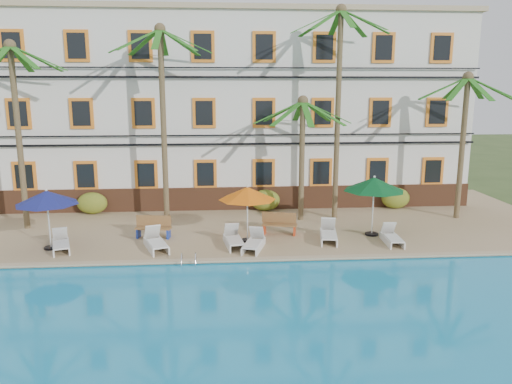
{
  "coord_description": "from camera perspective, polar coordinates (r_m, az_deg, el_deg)",
  "views": [
    {
      "loc": [
        -0.81,
        -18.36,
        6.49
      ],
      "look_at": [
        0.8,
        3.0,
        2.0
      ],
      "focal_mm": 35.0,
      "sensor_mm": 36.0,
      "label": 1
    }
  ],
  "objects": [
    {
      "name": "ground",
      "position": [
        19.49,
        -1.7,
        -7.62
      ],
      "size": [
        100.0,
        100.0,
        0.0
      ],
      "primitive_type": "plane",
      "color": "#384C23",
      "rests_on": "ground"
    },
    {
      "name": "lounger_a",
      "position": [
        21.05,
        -21.41,
        -5.5
      ],
      "size": [
        1.11,
        1.82,
        0.81
      ],
      "color": "silver",
      "rests_on": "pool_deck"
    },
    {
      "name": "umbrella_green",
      "position": [
        21.68,
        13.34,
        0.84
      ],
      "size": [
        2.6,
        2.6,
        2.6
      ],
      "color": "black",
      "rests_on": "pool_deck"
    },
    {
      "name": "bench_right",
      "position": [
        21.7,
        2.74,
        -3.6
      ],
      "size": [
        1.57,
        0.79,
        0.93
      ],
      "color": "olive",
      "rests_on": "pool_deck"
    },
    {
      "name": "lounger_c",
      "position": [
        20.13,
        -2.57,
        -5.42
      ],
      "size": [
        0.86,
        1.84,
        0.84
      ],
      "color": "silver",
      "rests_on": "pool_deck"
    },
    {
      "name": "bench_left",
      "position": [
        21.61,
        -11.6,
        -3.9
      ],
      "size": [
        1.55,
        0.7,
        0.93
      ],
      "color": "olive",
      "rests_on": "pool_deck"
    },
    {
      "name": "palm_c",
      "position": [
        23.51,
        5.3,
        6.13
      ],
      "size": [
        4.57,
        4.57,
        5.9
      ],
      "color": "brown",
      "rests_on": "pool_deck"
    },
    {
      "name": "palm_e",
      "position": [
        25.68,
        22.69,
        7.19
      ],
      "size": [
        4.57,
        4.57,
        6.98
      ],
      "color": "brown",
      "rests_on": "pool_deck"
    },
    {
      "name": "shrub_mid",
      "position": [
        25.71,
        1.07,
        -0.95
      ],
      "size": [
        1.5,
        0.9,
        1.1
      ],
      "primitive_type": "ellipsoid",
      "color": "#1D5819",
      "rests_on": "pool_deck"
    },
    {
      "name": "lounger_b",
      "position": [
        20.1,
        -11.38,
        -5.64
      ],
      "size": [
        1.23,
        1.96,
        0.87
      ],
      "color": "silver",
      "rests_on": "pool_deck"
    },
    {
      "name": "lounger_d",
      "position": [
        19.69,
        -0.25,
        -5.82
      ],
      "size": [
        1.08,
        1.84,
        0.82
      ],
      "color": "silver",
      "rests_on": "pool_deck"
    },
    {
      "name": "palm_d",
      "position": [
        23.93,
        9.42,
        11.7
      ],
      "size": [
        4.57,
        4.57,
        9.94
      ],
      "color": "brown",
      "rests_on": "pool_deck"
    },
    {
      "name": "swimming_pool",
      "position": [
        13.06,
        -0.22,
        -17.45
      ],
      "size": [
        26.0,
        12.0,
        0.2
      ],
      "primitive_type": "cube",
      "color": "#198BBE",
      "rests_on": "ground"
    },
    {
      "name": "umbrella_red",
      "position": [
        20.26,
        -1.0,
        -0.19
      ],
      "size": [
        2.37,
        2.37,
        2.37
      ],
      "color": "black",
      "rests_on": "pool_deck"
    },
    {
      "name": "pool_deck",
      "position": [
        24.23,
        -2.25,
        -3.4
      ],
      "size": [
        30.0,
        12.0,
        0.25
      ],
      "primitive_type": "cube",
      "color": "tan",
      "rests_on": "ground"
    },
    {
      "name": "pool_ladder",
      "position": [
        18.48,
        -7.67,
        -8.0
      ],
      "size": [
        0.54,
        0.74,
        0.74
      ],
      "color": "silver",
      "rests_on": "ground"
    },
    {
      "name": "shrub_left",
      "position": [
        26.39,
        -18.22,
        -1.22
      ],
      "size": [
        1.5,
        0.9,
        1.1
      ],
      "primitive_type": "ellipsoid",
      "color": "#1D5819",
      "rests_on": "pool_deck"
    },
    {
      "name": "lounger_e",
      "position": [
        21.01,
        8.29,
        -4.76
      ],
      "size": [
        0.97,
        1.94,
        0.88
      ],
      "color": "silver",
      "rests_on": "pool_deck"
    },
    {
      "name": "hotel_building",
      "position": [
        28.38,
        -2.71,
        9.57
      ],
      "size": [
        25.4,
        6.44,
        10.22
      ],
      "color": "silver",
      "rests_on": "pool_deck"
    },
    {
      "name": "shrub_right",
      "position": [
        27.22,
        15.67,
        -0.68
      ],
      "size": [
        1.5,
        0.9,
        1.1
      ],
      "primitive_type": "ellipsoid",
      "color": "#1D5819",
      "rests_on": "pool_deck"
    },
    {
      "name": "palm_b",
      "position": [
        23.29,
        -10.63,
        10.41
      ],
      "size": [
        4.57,
        4.57,
        9.03
      ],
      "color": "brown",
      "rests_on": "pool_deck"
    },
    {
      "name": "palm_a",
      "position": [
        24.16,
        -25.73,
        8.45
      ],
      "size": [
        4.57,
        4.57,
        8.25
      ],
      "color": "brown",
      "rests_on": "pool_deck"
    },
    {
      "name": "pool_coping",
      "position": [
        18.55,
        -1.58,
        -7.72
      ],
      "size": [
        30.0,
        0.35,
        0.06
      ],
      "primitive_type": "cube",
      "color": "tan",
      "rests_on": "pool_deck"
    },
    {
      "name": "lounger_f",
      "position": [
        21.19,
        15.26,
        -4.99
      ],
      "size": [
        0.68,
        1.7,
        0.79
      ],
      "color": "silver",
      "rests_on": "pool_deck"
    },
    {
      "name": "umbrella_blue",
      "position": [
        20.94,
        -22.8,
        -0.62
      ],
      "size": [
        2.41,
        2.41,
        2.41
      ],
      "color": "black",
      "rests_on": "pool_deck"
    }
  ]
}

